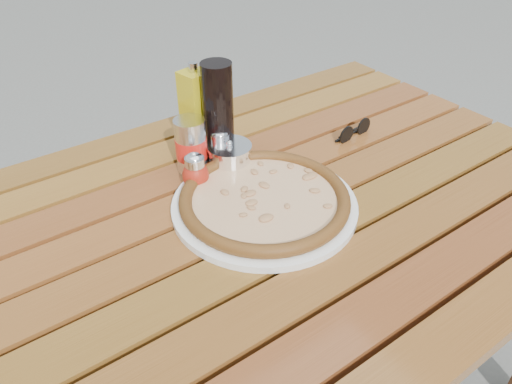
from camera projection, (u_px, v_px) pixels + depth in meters
table at (262, 239)px, 1.01m from camera, size 1.40×0.90×0.75m
plate at (264, 205)px, 0.97m from camera, size 0.38×0.38×0.01m
pizza at (265, 198)px, 0.96m from camera, size 0.37×0.37×0.03m
pepper_shaker at (195, 172)px, 1.01m from camera, size 0.07×0.07×0.08m
oregano_shaker at (220, 148)px, 1.08m from camera, size 0.06×0.06×0.08m
dark_bottle at (218, 113)px, 1.06m from camera, size 0.09×0.09×0.22m
soda_can at (191, 146)px, 1.05m from camera, size 0.08×0.08×0.12m
olive_oil_cruet at (197, 112)px, 1.09m from camera, size 0.06×0.06×0.21m
parmesan_tin at (230, 157)px, 1.07m from camera, size 0.10×0.10×0.07m
sunglasses at (354, 131)px, 1.19m from camera, size 0.11×0.03×0.04m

